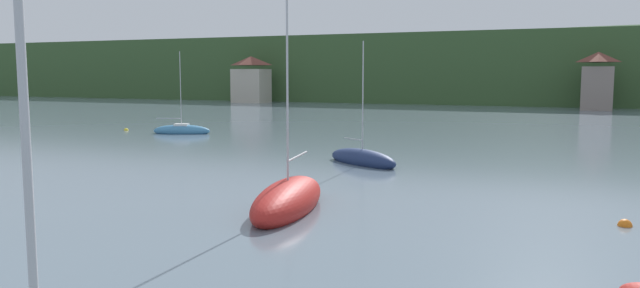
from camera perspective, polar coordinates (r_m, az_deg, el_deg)
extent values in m
cube|color=#38562D|center=(142.89, 19.29, 6.50)|extent=(352.00, 68.01, 12.85)
cube|color=#BCB29E|center=(118.93, -6.35, 5.34)|extent=(6.24, 4.84, 6.36)
pyramid|color=brown|center=(118.93, -6.38, 7.62)|extent=(6.55, 5.08, 1.69)
cube|color=gray|center=(103.14, 24.13, 4.70)|extent=(4.43, 5.42, 6.55)
pyramid|color=brown|center=(103.15, 24.25, 7.32)|extent=(4.65, 5.69, 1.55)
ellipsoid|color=navy|center=(37.68, 3.92, -1.42)|extent=(5.84, 4.40, 1.26)
cylinder|color=#B7B7BC|center=(37.36, 3.96, 4.25)|extent=(0.07, 0.07, 6.76)
cylinder|color=#ADADB2|center=(38.25, 3.08, 0.45)|extent=(1.59, 1.01, 0.06)
ellipsoid|color=teal|center=(58.17, -12.62, 1.19)|extent=(5.45, 3.06, 1.13)
cylinder|color=#B7B7BC|center=(57.96, -12.71, 4.90)|extent=(0.06, 0.06, 6.91)
cylinder|color=#ADADB2|center=(58.45, -13.75, 2.31)|extent=(2.25, 0.82, 0.06)
cube|color=silver|center=(58.13, -12.63, 1.67)|extent=(1.44, 1.16, 0.35)
cylinder|color=#B7B7BC|center=(5.67, -25.11, -6.59)|extent=(0.08, 0.08, 7.17)
ellipsoid|color=red|center=(24.99, -2.96, -5.24)|extent=(3.50, 7.55, 1.67)
cylinder|color=#B7B7BC|center=(24.48, -3.03, 6.81)|extent=(0.09, 0.09, 9.52)
cylinder|color=#ADADB2|center=(26.21, -2.07, -1.14)|extent=(0.68, 3.06, 0.08)
sphere|color=yellow|center=(62.88, -17.41, 1.20)|extent=(0.43, 0.43, 0.43)
sphere|color=orange|center=(25.00, 26.25, -6.79)|extent=(0.51, 0.51, 0.51)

